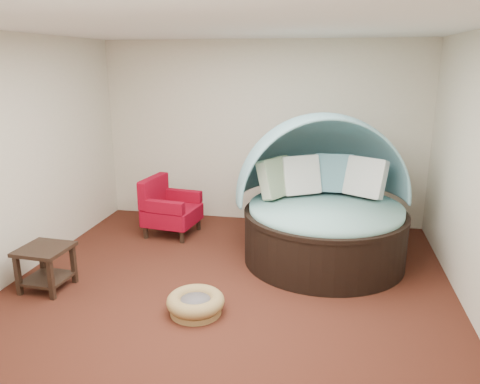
% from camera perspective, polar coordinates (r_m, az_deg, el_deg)
% --- Properties ---
extents(floor, '(5.00, 5.00, 0.00)m').
position_cam_1_polar(floor, '(5.37, -1.50, -11.82)').
color(floor, '#4D2216').
rests_on(floor, ground).
extents(wall_back, '(5.00, 0.00, 5.00)m').
position_cam_1_polar(wall_back, '(7.31, 2.67, 7.15)').
color(wall_back, beige).
rests_on(wall_back, floor).
extents(wall_front, '(5.00, 0.00, 5.00)m').
position_cam_1_polar(wall_front, '(2.62, -13.68, -9.12)').
color(wall_front, beige).
rests_on(wall_front, floor).
extents(wall_left, '(0.00, 5.00, 5.00)m').
position_cam_1_polar(wall_left, '(5.95, -25.90, 3.62)').
color(wall_left, beige).
rests_on(wall_left, floor).
extents(ceiling, '(5.00, 5.00, 0.00)m').
position_cam_1_polar(ceiling, '(4.78, -1.75, 19.50)').
color(ceiling, white).
rests_on(ceiling, wall_back).
extents(canopy_daybed, '(2.55, 2.50, 1.87)m').
position_cam_1_polar(canopy_daybed, '(6.02, 10.16, -0.13)').
color(canopy_daybed, black).
rests_on(canopy_daybed, floor).
extents(pet_basket, '(0.60, 0.60, 0.21)m').
position_cam_1_polar(pet_basket, '(4.90, -5.43, -13.36)').
color(pet_basket, '#9B7A46').
rests_on(pet_basket, floor).
extents(red_armchair, '(0.81, 0.81, 0.85)m').
position_cam_1_polar(red_armchair, '(6.97, -8.70, -1.98)').
color(red_armchair, black).
rests_on(red_armchair, floor).
extents(side_table, '(0.55, 0.55, 0.50)m').
position_cam_1_polar(side_table, '(5.69, -22.61, -7.89)').
color(side_table, black).
rests_on(side_table, floor).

